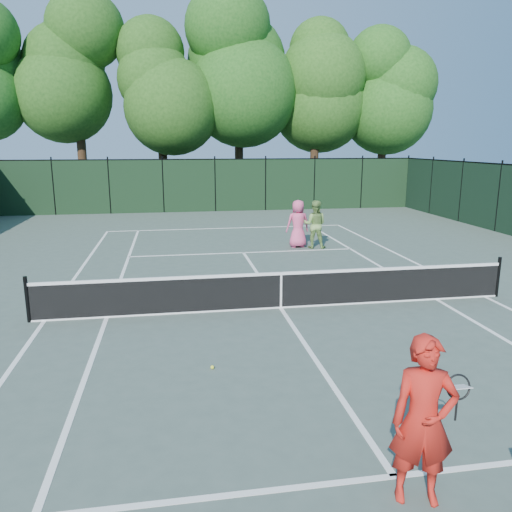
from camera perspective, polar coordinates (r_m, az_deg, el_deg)
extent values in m
plane|color=#45544A|center=(12.27, 2.84, -5.96)|extent=(90.00, 90.00, 0.00)
cube|color=white|center=(12.36, -23.04, -6.85)|extent=(0.10, 23.77, 0.01)
cube|color=white|center=(14.43, 24.70, -4.25)|extent=(0.10, 23.77, 0.01)
cube|color=white|center=(12.11, -16.69, -6.75)|extent=(0.10, 23.77, 0.01)
cube|color=white|center=(13.72, 19.94, -4.68)|extent=(0.10, 23.77, 0.01)
cube|color=white|center=(23.69, -3.33, 3.20)|extent=(10.97, 0.10, 0.01)
cube|color=white|center=(6.80, 15.48, -23.09)|extent=(8.23, 0.10, 0.01)
cube|color=white|center=(18.35, -1.44, 0.39)|extent=(8.23, 0.10, 0.01)
cube|color=white|center=(12.27, 2.84, -5.95)|extent=(0.10, 12.80, 0.01)
cube|color=black|center=(12.13, 2.86, -3.93)|extent=(11.60, 0.03, 0.85)
cube|color=white|center=(12.01, 2.89, -2.01)|extent=(11.60, 0.05, 0.07)
cube|color=white|center=(12.26, 2.84, -5.88)|extent=(11.60, 0.05, 0.04)
cube|color=white|center=(12.13, 2.86, -3.93)|extent=(0.05, 0.04, 0.91)
cylinder|color=black|center=(12.28, -24.69, -4.53)|extent=(0.09, 0.09, 1.06)
cylinder|color=black|center=(14.48, 25.92, -2.15)|extent=(0.09, 0.09, 1.06)
cube|color=black|center=(29.55, -4.69, 8.01)|extent=(24.00, 0.05, 3.00)
cylinder|color=black|center=(33.82, -19.15, 9.48)|extent=(0.56, 0.56, 4.80)
ellipsoid|color=#1C4513|center=(34.12, -19.97, 20.10)|extent=(6.80, 6.80, 10.54)
cylinder|color=black|center=(33.19, -10.53, 9.48)|extent=(0.56, 0.56, 4.30)
ellipsoid|color=#1D4714|center=(33.36, -10.94, 19.12)|extent=(6.00, 6.00, 9.30)
cylinder|color=black|center=(33.97, -1.94, 10.35)|extent=(0.56, 0.56, 5.00)
ellipsoid|color=#194915|center=(34.32, -2.03, 21.30)|extent=(7.00, 7.00, 10.85)
cylinder|color=black|center=(34.33, 6.65, 9.96)|extent=(0.56, 0.56, 4.60)
ellipsoid|color=#1F4C15|center=(34.55, 6.91, 19.72)|extent=(6.20, 6.20, 9.61)
cylinder|color=black|center=(36.50, 14.09, 9.68)|extent=(0.56, 0.56, 4.40)
ellipsoid|color=#1B4D16|center=(36.66, 14.58, 18.34)|extent=(5.80, 5.80, 8.99)
imported|color=red|center=(6.02, 18.60, -17.43)|extent=(0.81, 0.63, 1.95)
cylinder|color=black|center=(6.44, 21.91, -15.87)|extent=(0.03, 0.03, 0.30)
torus|color=black|center=(6.32, 22.12, -13.71)|extent=(0.30, 0.10, 0.30)
imported|color=#E35081|center=(19.23, 4.81, 3.70)|extent=(0.92, 0.63, 1.83)
imported|color=#7CA552|center=(19.16, 6.74, 3.61)|extent=(1.07, 0.96, 1.83)
sphere|color=yellow|center=(9.14, -5.01, -12.55)|extent=(0.07, 0.07, 0.07)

